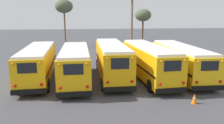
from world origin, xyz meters
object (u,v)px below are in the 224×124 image
object	(u,v)px
school_bus_0	(38,62)
school_bus_2	(112,59)
traffic_cone	(194,98)
school_bus_1	(75,64)
bare_tree_0	(143,16)
bare_tree_1	(64,7)
school_bus_3	(148,60)
school_bus_4	(180,60)
utility_pole	(132,23)

from	to	relation	value
school_bus_0	school_bus_2	bearing A→B (deg)	-1.64
school_bus_2	traffic_cone	world-z (taller)	school_bus_2
school_bus_1	school_bus_2	xyz separation A→B (m)	(3.37, 0.85, 0.13)
bare_tree_0	traffic_cone	distance (m)	28.39
bare_tree_1	traffic_cone	xyz separation A→B (m)	(10.88, -30.32, -7.13)
school_bus_2	school_bus_3	xyz separation A→B (m)	(3.38, -0.53, -0.07)
school_bus_3	traffic_cone	world-z (taller)	school_bus_3
bare_tree_0	bare_tree_1	bearing A→B (deg)	169.47
school_bus_0	traffic_cone	distance (m)	13.60
school_bus_2	bare_tree_1	world-z (taller)	bare_tree_1
school_bus_4	school_bus_1	bearing A→B (deg)	-176.04
school_bus_4	utility_pole	size ratio (longest dim) A/B	1.18
school_bus_4	bare_tree_0	distance (m)	21.26
bare_tree_0	school_bus_2	bearing A→B (deg)	-112.53
school_bus_0	school_bus_4	world-z (taller)	school_bus_0
school_bus_1	bare_tree_1	xyz separation A→B (m)	(-2.77, 24.19, 5.83)
school_bus_2	school_bus_3	bearing A→B (deg)	-8.93
school_bus_1	school_bus_3	xyz separation A→B (m)	(6.75, 0.32, 0.05)
school_bus_4	traffic_cone	world-z (taller)	school_bus_4
school_bus_3	bare_tree_1	size ratio (longest dim) A/B	1.20
school_bus_1	bare_tree_1	distance (m)	25.04
utility_pole	school_bus_1	bearing A→B (deg)	-120.78
traffic_cone	utility_pole	bearing A→B (deg)	90.22
bare_tree_1	school_bus_4	bearing A→B (deg)	-61.24
school_bus_0	bare_tree_0	bearing A→B (deg)	53.16
school_bus_3	traffic_cone	size ratio (longest dim) A/B	14.90
school_bus_4	utility_pole	xyz separation A→B (m)	(-2.09, 12.78, 3.17)
utility_pole	school_bus_0	bearing A→B (deg)	-132.52
bare_tree_1	school_bus_0	bearing A→B (deg)	-91.50
bare_tree_0	school_bus_4	bearing A→B (deg)	-94.96
utility_pole	bare_tree_0	size ratio (longest dim) A/B	1.32
school_bus_0	school_bus_4	bearing A→B (deg)	-1.45
school_bus_4	traffic_cone	size ratio (longest dim) A/B	15.44
utility_pole	traffic_cone	xyz separation A→B (m)	(0.08, -19.61, -4.45)
bare_tree_1	traffic_cone	distance (m)	32.99
bare_tree_1	traffic_cone	bearing A→B (deg)	-70.27
utility_pole	bare_tree_1	bearing A→B (deg)	135.23
school_bus_0	school_bus_1	bearing A→B (deg)	-17.18
traffic_cone	school_bus_1	bearing A→B (deg)	142.90
school_bus_0	bare_tree_0	distance (m)	25.86
school_bus_1	traffic_cone	xyz separation A→B (m)	(8.11, -6.13, -1.30)
school_bus_3	bare_tree_1	distance (m)	26.34
school_bus_2	school_bus_4	bearing A→B (deg)	-1.26
school_bus_3	bare_tree_0	size ratio (longest dim) A/B	1.50
traffic_cone	school_bus_2	bearing A→B (deg)	124.13
school_bus_4	school_bus_3	bearing A→B (deg)	-173.54
school_bus_0	school_bus_2	xyz separation A→B (m)	(6.75, -0.19, 0.13)
bare_tree_1	traffic_cone	size ratio (longest dim) A/B	12.39
school_bus_1	bare_tree_0	distance (m)	24.91
traffic_cone	school_bus_0	bearing A→B (deg)	148.00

